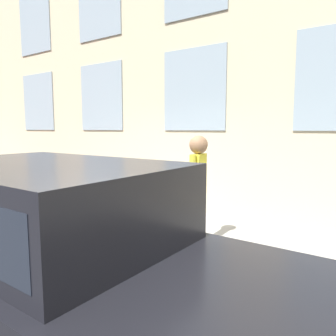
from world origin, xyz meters
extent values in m
plane|color=#2D2D30|center=(0.00, 0.00, 0.00)|extent=(80.00, 80.00, 0.00)
cube|color=#9E9B93|center=(1.38, 0.00, 0.08)|extent=(2.76, 60.00, 0.16)
cube|color=#8C9EA8|center=(2.74, 0.00, 2.72)|extent=(0.03, 1.47, 1.67)
cube|color=#8C9EA8|center=(2.74, 2.74, 2.72)|extent=(0.03, 1.47, 1.67)
cube|color=#8C9EA8|center=(2.74, 5.48, 2.72)|extent=(0.03, 1.47, 1.67)
cube|color=#8C9EA8|center=(2.74, 2.74, 4.98)|extent=(0.03, 1.47, 1.67)
cube|color=#8C9EA8|center=(2.74, 5.48, 4.98)|extent=(0.03, 1.47, 1.67)
cylinder|color=red|center=(0.64, -0.31, 0.18)|extent=(0.28, 0.28, 0.04)
cylinder|color=red|center=(0.64, -0.31, 0.48)|extent=(0.20, 0.20, 0.64)
sphere|color=maroon|center=(0.64, -0.31, 0.80)|extent=(0.21, 0.21, 0.21)
cylinder|color=black|center=(0.64, -0.31, 0.86)|extent=(0.07, 0.07, 0.09)
cylinder|color=red|center=(0.64, -0.46, 0.55)|extent=(0.09, 0.10, 0.09)
cylinder|color=red|center=(0.64, -0.16, 0.55)|extent=(0.09, 0.10, 0.09)
cylinder|color=#232328|center=(0.85, -1.18, 0.56)|extent=(0.12, 0.12, 0.80)
cylinder|color=#232328|center=(1.02, -1.18, 0.56)|extent=(0.12, 0.12, 0.80)
cube|color=yellow|center=(0.93, -1.18, 1.26)|extent=(0.22, 0.15, 0.60)
cylinder|color=yellow|center=(0.78, -1.18, 1.27)|extent=(0.09, 0.09, 0.57)
cylinder|color=yellow|center=(1.09, -1.18, 1.27)|extent=(0.09, 0.09, 0.57)
sphere|color=#8C6647|center=(0.93, -1.18, 1.69)|extent=(0.27, 0.27, 0.27)
cylinder|color=black|center=(-0.59, 0.70, 0.38)|extent=(0.24, 0.77, 0.77)
cylinder|color=black|center=(-0.59, -2.52, 0.38)|extent=(0.24, 0.77, 0.77)
cube|color=black|center=(-1.42, -0.91, 0.66)|extent=(1.90, 5.20, 0.55)
cube|color=black|center=(-1.42, -0.91, 1.28)|extent=(1.67, 2.50, 0.68)
cube|color=#1E232D|center=(-1.42, -0.91, 1.28)|extent=(1.68, 2.30, 0.44)
camera|label=1|loc=(-3.15, -3.57, 1.92)|focal=35.00mm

